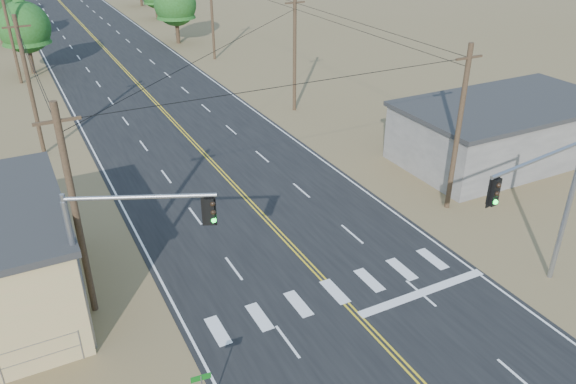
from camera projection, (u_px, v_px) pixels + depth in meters
road at (189, 138)px, 44.29m from camera, size 15.00×200.00×0.02m
building_right at (504, 131)px, 40.08m from camera, size 15.00×8.00×4.00m
utility_pole_left_near at (76, 213)px, 23.49m from camera, size 1.80×0.30×10.00m
utility_pole_left_mid at (30, 86)px, 39.21m from camera, size 1.80×0.30×10.00m
utility_pole_left_far at (10, 32)px, 54.93m from camera, size 1.80×0.30×10.00m
utility_pole_right_near at (458, 129)px, 32.03m from camera, size 1.80×0.30×10.00m
utility_pole_right_mid at (295, 52)px, 47.75m from camera, size 1.80×0.30×10.00m
utility_pole_right_far at (212, 14)px, 63.47m from camera, size 1.80×0.30×10.00m
signal_mast_left at (116, 249)px, 21.45m from camera, size 5.24×2.53×7.33m
signal_mast_right at (550, 196)px, 24.68m from camera, size 6.64×1.27×7.61m
tree_left_near at (23, 22)px, 58.03m from camera, size 5.30×5.30×8.83m
tree_right_near at (175, 0)px, 70.44m from camera, size 5.29×5.29×8.82m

